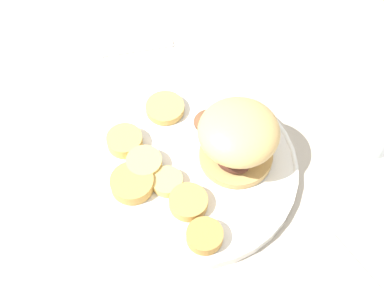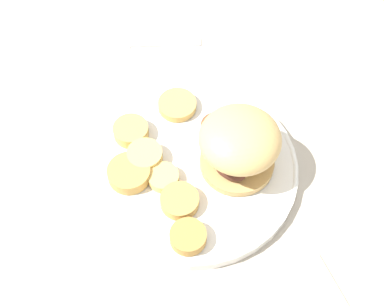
{
  "view_description": "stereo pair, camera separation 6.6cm",
  "coord_description": "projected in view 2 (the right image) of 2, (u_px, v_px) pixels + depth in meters",
  "views": [
    {
      "loc": [
        -0.25,
        -0.26,
        0.6
      ],
      "look_at": [
        0.0,
        0.0,
        0.04
      ],
      "focal_mm": 50.0,
      "sensor_mm": 36.0,
      "label": 1
    },
    {
      "loc": [
        -0.19,
        -0.3,
        0.6
      ],
      "look_at": [
        0.0,
        0.0,
        0.04
      ],
      "focal_mm": 50.0,
      "sensor_mm": 36.0,
      "label": 2
    }
  ],
  "objects": [
    {
      "name": "ground_plane",
      "position": [
        192.0,
        171.0,
        0.7
      ],
      "size": [
        4.0,
        4.0,
        0.0
      ],
      "primitive_type": "plane",
      "color": "#B2A899"
    },
    {
      "name": "dinner_plate",
      "position": [
        192.0,
        167.0,
        0.69
      ],
      "size": [
        0.27,
        0.27,
        0.02
      ],
      "color": "white",
      "rests_on": "ground_plane"
    },
    {
      "name": "sandwich",
      "position": [
        238.0,
        143.0,
        0.65
      ],
      "size": [
        0.1,
        0.13,
        0.08
      ],
      "color": "tan",
      "rests_on": "dinner_plate"
    },
    {
      "name": "potato_round_0",
      "position": [
        180.0,
        201.0,
        0.65
      ],
      "size": [
        0.05,
        0.05,
        0.01
      ],
      "primitive_type": "cylinder",
      "color": "tan",
      "rests_on": "dinner_plate"
    },
    {
      "name": "potato_round_1",
      "position": [
        131.0,
        131.0,
        0.7
      ],
      "size": [
        0.05,
        0.05,
        0.02
      ],
      "primitive_type": "cylinder",
      "color": "tan",
      "rests_on": "dinner_plate"
    },
    {
      "name": "potato_round_2",
      "position": [
        129.0,
        173.0,
        0.67
      ],
      "size": [
        0.05,
        0.05,
        0.02
      ],
      "primitive_type": "cylinder",
      "color": "tan",
      "rests_on": "dinner_plate"
    },
    {
      "name": "potato_round_3",
      "position": [
        188.0,
        237.0,
        0.62
      ],
      "size": [
        0.04,
        0.04,
        0.02
      ],
      "primitive_type": "cylinder",
      "color": "#BC8942",
      "rests_on": "dinner_plate"
    },
    {
      "name": "potato_round_4",
      "position": [
        145.0,
        156.0,
        0.68
      ],
      "size": [
        0.05,
        0.05,
        0.02
      ],
      "primitive_type": "cylinder",
      "color": "#DBB766",
      "rests_on": "dinner_plate"
    },
    {
      "name": "potato_round_5",
      "position": [
        165.0,
        180.0,
        0.66
      ],
      "size": [
        0.04,
        0.04,
        0.01
      ],
      "primitive_type": "cylinder",
      "color": "#DBB766",
      "rests_on": "dinner_plate"
    },
    {
      "name": "potato_round_6",
      "position": [
        177.0,
        105.0,
        0.73
      ],
      "size": [
        0.05,
        0.05,
        0.01
      ],
      "primitive_type": "cylinder",
      "color": "tan",
      "rests_on": "dinner_plate"
    },
    {
      "name": "fork",
      "position": [
        146.0,
        42.0,
        0.82
      ],
      "size": [
        0.15,
        0.1,
        0.0
      ],
      "color": "silver",
      "rests_on": "ground_plane"
    }
  ]
}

